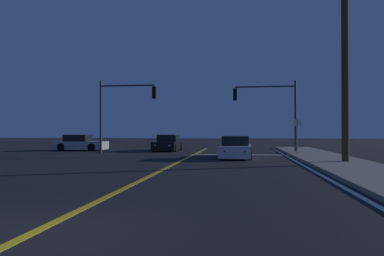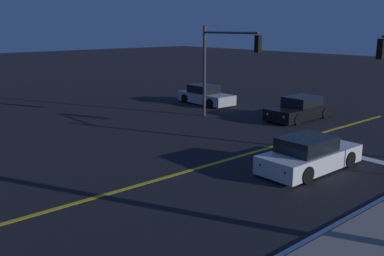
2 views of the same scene
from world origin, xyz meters
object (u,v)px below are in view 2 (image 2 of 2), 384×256
Objects in this scene: car_side_waiting_black at (300,109)px; car_distant_tail_white at (309,155)px; car_mid_block_silver at (205,96)px; traffic_signal_far_left at (224,57)px.

car_distant_tail_white is at bearing 127.19° from car_side_waiting_black.
car_side_waiting_black is 1.03× the size of car_mid_block_silver.
car_distant_tail_white is (13.20, -6.83, 0.00)m from car_mid_block_silver.
traffic_signal_far_left is at bearing 52.12° from car_side_waiting_black.
traffic_signal_far_left reaches higher than car_mid_block_silver.
car_side_waiting_black is 0.98× the size of car_distant_tail_white.
traffic_signal_far_left is at bearing 58.52° from car_mid_block_silver.
car_distant_tail_white is (5.74, -7.54, -0.00)m from car_side_waiting_black.
traffic_signal_far_left is (-8.56, 3.91, 3.08)m from car_distant_tail_white.
car_mid_block_silver is 0.96× the size of car_distant_tail_white.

